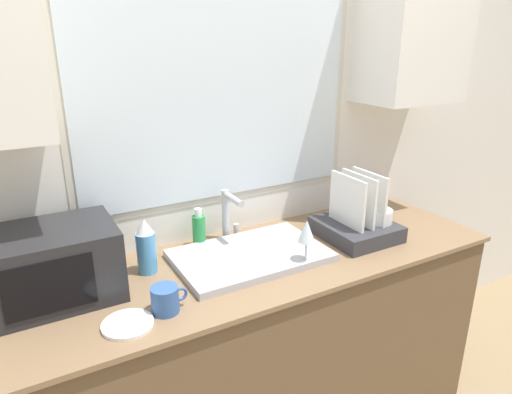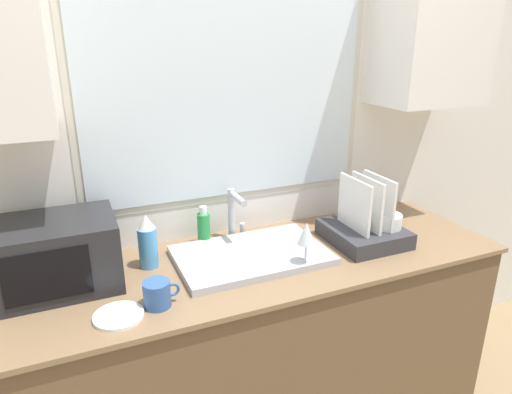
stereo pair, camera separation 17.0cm
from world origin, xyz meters
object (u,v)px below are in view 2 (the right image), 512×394
microwave (57,254)px  soap_bottle (204,228)px  spray_bottle (148,242)px  dish_rack (366,227)px  mug_near_sink (157,294)px  faucet (234,211)px  wine_glass (306,235)px

microwave → soap_bottle: size_ratio=2.38×
microwave → spray_bottle: 0.32m
dish_rack → mug_near_sink: (-0.94, -0.15, -0.02)m
dish_rack → soap_bottle: bearing=159.0°
faucet → soap_bottle: faucet is taller
microwave → dish_rack: 1.24m
microwave → wine_glass: (0.86, -0.24, 0.02)m
mug_near_sink → microwave: bearing=137.5°
faucet → dish_rack: size_ratio=0.70×
microwave → wine_glass: size_ratio=2.12×
dish_rack → wine_glass: 0.39m
faucet → wine_glass: faucet is taller
microwave → dish_rack: dish_rack is taller
spray_bottle → soap_bottle: spray_bottle is taller
spray_bottle → microwave: bearing=-176.4°
dish_rack → wine_glass: size_ratio=1.67×
dish_rack → soap_bottle: (-0.65, 0.25, 0.01)m
spray_bottle → mug_near_sink: 0.30m
faucet → soap_bottle: 0.15m
spray_bottle → mug_near_sink: size_ratio=1.76×
soap_bottle → wine_glass: (0.29, -0.37, 0.07)m
dish_rack → mug_near_sink: size_ratio=2.63×
dish_rack → faucet: bearing=154.8°
spray_bottle → wine_glass: spray_bottle is taller
faucet → wine_glass: (0.15, -0.36, 0.01)m
dish_rack → wine_glass: dish_rack is taller
faucet → microwave: (-0.71, -0.12, -0.01)m
faucet → mug_near_sink: size_ratio=1.85×
soap_bottle → spray_bottle: bearing=-157.1°
microwave → wine_glass: 0.90m
dish_rack → spray_bottle: (-0.91, 0.14, 0.04)m
dish_rack → wine_glass: (-0.36, -0.12, 0.08)m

